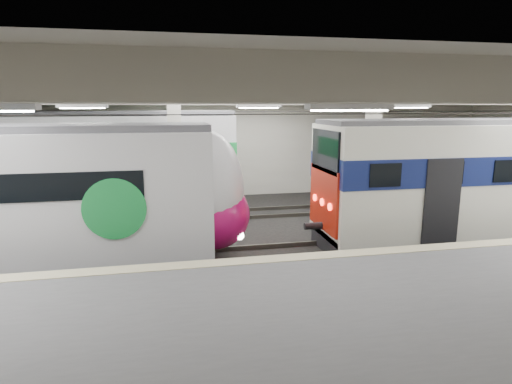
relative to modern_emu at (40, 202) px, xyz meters
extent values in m
cube|color=black|center=(7.03, 0.00, -2.23)|extent=(36.00, 24.00, 0.10)
cube|color=silver|center=(7.03, 0.00, 3.37)|extent=(36.00, 24.00, 0.20)
cube|color=beige|center=(7.03, 10.00, 0.57)|extent=(30.00, 0.10, 5.50)
cube|color=beige|center=(7.03, -10.00, 0.57)|extent=(30.00, 0.10, 5.50)
cube|color=#59595C|center=(7.03, -6.50, -1.63)|extent=(30.00, 7.00, 1.10)
cube|color=beige|center=(7.03, -3.25, -1.07)|extent=(30.00, 0.50, 0.02)
cube|color=beige|center=(4.03, 3.00, 0.57)|extent=(0.50, 0.50, 5.50)
cube|color=beige|center=(12.03, 3.00, 0.57)|extent=(0.50, 0.50, 5.50)
cube|color=beige|center=(7.03, 0.00, 3.07)|extent=(30.00, 18.00, 0.50)
cube|color=#59544C|center=(7.03, 0.00, -2.10)|extent=(30.00, 1.52, 0.16)
cube|color=#59544C|center=(7.03, 5.50, -2.10)|extent=(30.00, 1.52, 0.16)
cylinder|color=black|center=(7.03, 0.00, 2.52)|extent=(30.00, 0.03, 0.03)
cylinder|color=black|center=(7.03, 5.50, 2.52)|extent=(30.00, 0.03, 0.03)
cube|color=white|center=(7.03, -2.00, 2.74)|extent=(26.00, 8.40, 0.12)
ellipsoid|color=silver|center=(5.01, 0.00, 0.19)|extent=(2.20, 2.72, 3.66)
ellipsoid|color=#AB0E54|center=(5.13, 0.00, -0.64)|extent=(2.34, 2.78, 2.24)
cylinder|color=green|center=(2.27, -1.42, 0.00)|extent=(1.72, 0.06, 1.72)
cube|color=black|center=(-1.22, 0.00, -1.83)|extent=(12.45, 1.94, 0.70)
cube|color=white|center=(15.66, 0.00, 0.24)|extent=(13.51, 2.96, 3.84)
cube|color=navy|center=(15.66, 0.00, 0.70)|extent=(13.55, 3.02, 0.94)
cube|color=#AD1C0B|center=(8.86, 0.00, -0.30)|extent=(0.08, 2.52, 2.11)
cube|color=black|center=(8.86, 0.00, 1.32)|extent=(0.08, 2.37, 1.38)
cube|color=#4C4C51|center=(15.66, 0.00, 2.24)|extent=(13.51, 2.31, 0.16)
cube|color=black|center=(15.66, 0.00, -1.83)|extent=(13.51, 2.07, 0.70)
cube|color=silver|center=(-0.97, 5.50, 0.35)|extent=(15.00, 3.13, 4.06)
cube|color=green|center=(-0.97, 5.50, 0.89)|extent=(15.04, 3.19, 0.86)
cube|color=#4C4C51|center=(-0.97, 5.50, 2.49)|extent=(14.99, 2.59, 0.16)
cube|color=black|center=(-0.97, 5.50, -1.88)|extent=(15.00, 2.81, 0.60)
camera|label=1|loc=(3.81, -13.36, 2.79)|focal=30.00mm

